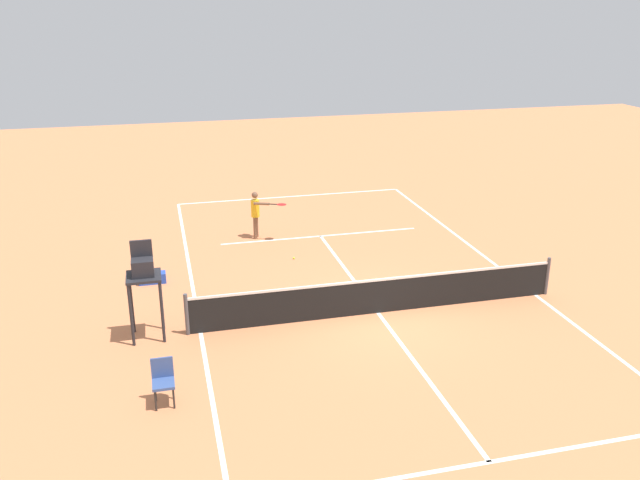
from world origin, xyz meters
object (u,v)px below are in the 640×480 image
at_px(player_serving, 257,211).
at_px(courtside_chair_near, 163,380).
at_px(umpire_chair, 143,275).
at_px(tennis_ball, 294,258).
at_px(equipment_bag, 152,278).

height_order(player_serving, courtside_chair_near, player_serving).
height_order(player_serving, umpire_chair, umpire_chair).
bearing_deg(tennis_ball, equipment_bag, 10.97).
xyz_separation_m(courtside_chair_near, equipment_bag, (0.16, -6.25, -0.38)).
height_order(tennis_ball, equipment_bag, equipment_bag).
relative_size(player_serving, umpire_chair, 0.67).
relative_size(tennis_ball, umpire_chair, 0.03).
distance_m(courtside_chair_near, equipment_bag, 6.27).
bearing_deg(courtside_chair_near, equipment_bag, -88.54).
distance_m(player_serving, courtside_chair_near, 9.92).
bearing_deg(courtside_chair_near, player_serving, -109.85).
height_order(player_serving, tennis_ball, player_serving).
distance_m(player_serving, tennis_ball, 2.54).
xyz_separation_m(player_serving, equipment_bag, (3.52, 3.07, -0.80)).
distance_m(player_serving, equipment_bag, 4.74).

